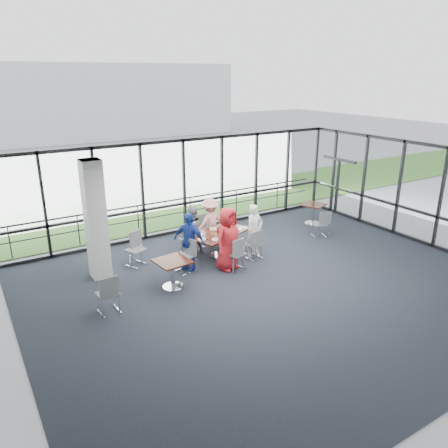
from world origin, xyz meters
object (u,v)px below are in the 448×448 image
chair_main_fl (188,239)px  diner_near_right (254,231)px  side_table_right (313,208)px  chair_main_nl (236,254)px  chair_spare_la (108,294)px  chair_main_nr (253,244)px  chair_spare_r (320,224)px  side_table_left (172,265)px  diner_end (189,241)px  structural_column (96,220)px  main_table (219,236)px  chair_main_fr (204,230)px  diner_near_left (228,239)px  chair_main_end (184,256)px  diner_far_left (192,231)px  chair_spare_lb (136,250)px  diner_far_right (210,222)px

chair_main_fl → diner_near_right: bearing=126.8°
side_table_right → chair_main_nl: chair_main_nl is taller
side_table_right → chair_spare_la: chair_spare_la is taller
chair_main_nr → side_table_right: bearing=14.9°
side_table_right → chair_spare_r: 1.32m
side_table_left → diner_end: bearing=41.7°
structural_column → main_table: structural_column is taller
structural_column → chair_main_fr: 3.76m
diner_near_left → chair_main_nl: bearing=-61.2°
chair_main_end → side_table_left: bearing=-58.6°
diner_far_left → chair_main_fl: bearing=-84.0°
main_table → chair_spare_lb: bearing=145.1°
diner_far_right → chair_main_end: bearing=32.5°
chair_spare_r → main_table: bearing=-162.7°
main_table → side_table_left: size_ratio=2.37×
side_table_left → diner_far_right: diner_far_right is taller
diner_far_left → chair_main_fl: (-0.06, 0.17, -0.32)m
diner_end → chair_spare_lb: bearing=-160.9°
side_table_left → diner_far_left: diner_far_left is taller
diner_near_right → chair_main_nl: diner_near_right is taller
chair_main_nr → chair_spare_r: size_ratio=1.01×
diner_near_right → side_table_right: bearing=13.7°
side_table_right → side_table_left: bearing=-164.1°
chair_main_end → chair_spare_la: bearing=-81.9°
chair_main_fl → chair_main_end: (-0.75, -1.21, 0.04)m
structural_column → diner_near_left: size_ratio=1.78×
structural_column → side_table_right: 7.96m
chair_main_nl → chair_main_fl: size_ratio=1.11×
chair_main_nr → chair_main_fr: bearing=105.8°
chair_spare_la → chair_spare_lb: bearing=51.0°
diner_far_right → chair_main_fr: 0.37m
structural_column → diner_end: bearing=-20.9°
structural_column → chair_main_fl: structural_column is taller
diner_near_left → diner_near_right: size_ratio=1.12×
chair_spare_la → chair_spare_lb: (1.49, 2.13, 0.01)m
chair_spare_la → chair_main_fl: bearing=30.8°
chair_spare_r → diner_far_left: bearing=-169.2°
chair_main_fl → chair_spare_la: bearing=21.4°
diner_end → chair_main_nr: 2.02m
diner_near_right → chair_main_nr: (-0.12, -0.11, -0.36)m
side_table_right → chair_main_fl: (-5.12, 0.02, -0.19)m
side_table_right → chair_spare_r: (-0.72, -1.09, -0.18)m
chair_main_nl → chair_main_nr: (0.88, 0.40, -0.03)m
chair_main_fr → chair_main_end: same height
side_table_left → chair_spare_la: bearing=-169.2°
main_table → chair_spare_lb: 2.46m
diner_near_right → chair_main_end: size_ratio=1.72×
side_table_right → chair_main_fr: chair_main_fr is taller
side_table_right → diner_far_right: (-4.24, 0.15, 0.16)m
diner_far_left → diner_end: diner_end is taller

